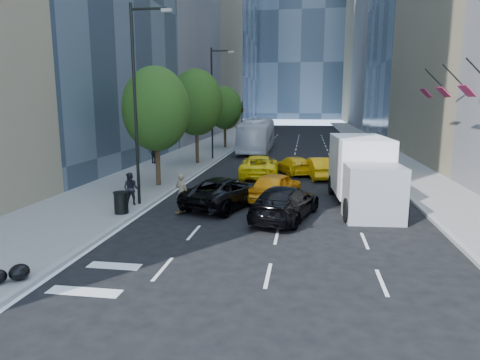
% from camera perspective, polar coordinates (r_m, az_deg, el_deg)
% --- Properties ---
extents(ground, '(160.00, 160.00, 0.00)m').
position_cam_1_polar(ground, '(17.83, 1.67, -7.40)').
color(ground, black).
rests_on(ground, ground).
extents(sidewalk_left, '(6.00, 120.00, 0.15)m').
position_cam_1_polar(sidewalk_left, '(48.43, -4.53, 4.11)').
color(sidewalk_left, slate).
rests_on(sidewalk_left, ground).
extents(sidewalk_right, '(4.00, 120.00, 0.15)m').
position_cam_1_polar(sidewalk_right, '(47.81, 18.27, 3.53)').
color(sidewalk_right, slate).
rests_on(sidewalk_right, ground).
extents(tower_right_far, '(20.00, 24.00, 50.00)m').
position_cam_1_polar(tower_right_far, '(118.17, 19.49, 19.50)').
color(tower_right_far, '#82755A').
rests_on(tower_right_far, ground).
extents(lamp_near, '(2.13, 0.22, 10.00)m').
position_cam_1_polar(lamp_near, '(22.46, -13.45, 11.09)').
color(lamp_near, black).
rests_on(lamp_near, sidewalk_left).
extents(lamp_far, '(2.13, 0.22, 10.00)m').
position_cam_1_polar(lamp_far, '(39.73, -3.51, 11.01)').
color(lamp_far, black).
rests_on(lamp_far, sidewalk_left).
extents(tree_near, '(4.20, 4.20, 7.46)m').
position_cam_1_polar(tree_near, '(27.45, -11.14, 9.27)').
color(tree_near, '#311C13').
rests_on(tree_near, sidewalk_left).
extents(tree_mid, '(4.50, 4.50, 7.99)m').
position_cam_1_polar(tree_mid, '(37.01, -5.85, 10.24)').
color(tree_mid, '#311C13').
rests_on(tree_mid, sidewalk_left).
extents(tree_far, '(3.90, 3.90, 6.92)m').
position_cam_1_polar(tree_far, '(49.71, -2.03, 9.56)').
color(tree_far, '#311C13').
rests_on(tree_far, sidewalk_left).
extents(traffic_signal, '(2.48, 0.53, 5.20)m').
position_cam_1_polar(traffic_signal, '(57.47, 0.28, 9.31)').
color(traffic_signal, black).
rests_on(traffic_signal, sidewalk_left).
extents(facade_flags, '(1.85, 13.30, 2.05)m').
position_cam_1_polar(facade_flags, '(28.18, 26.98, 10.84)').
color(facade_flags, black).
rests_on(facade_flags, ground).
extents(skateboarder, '(0.79, 0.65, 1.88)m').
position_cam_1_polar(skateboarder, '(21.20, -7.77, -1.95)').
color(skateboarder, brown).
rests_on(skateboarder, ground).
extents(black_sedan_lincoln, '(4.40, 6.18, 1.56)m').
position_cam_1_polar(black_sedan_lincoln, '(22.44, -1.90, -1.57)').
color(black_sedan_lincoln, black).
rests_on(black_sedan_lincoln, ground).
extents(black_sedan_mercedes, '(3.55, 5.80, 1.57)m').
position_cam_1_polar(black_sedan_mercedes, '(20.15, 6.04, -3.02)').
color(black_sedan_mercedes, black).
rests_on(black_sedan_mercedes, ground).
extents(taxi_a, '(3.10, 5.01, 1.59)m').
position_cam_1_polar(taxi_a, '(23.85, 4.81, -0.84)').
color(taxi_a, orange).
rests_on(taxi_a, ground).
extents(taxi_b, '(2.50, 4.79, 1.50)m').
position_cam_1_polar(taxi_b, '(31.21, 10.48, 1.65)').
color(taxi_b, '#F4AB0C').
rests_on(taxi_b, ground).
extents(taxi_c, '(3.03, 5.90, 1.59)m').
position_cam_1_polar(taxi_c, '(31.06, 2.56, 1.85)').
color(taxi_c, yellow).
rests_on(taxi_c, ground).
extents(taxi_d, '(3.53, 4.87, 1.31)m').
position_cam_1_polar(taxi_d, '(32.70, 7.13, 1.97)').
color(taxi_d, yellow).
rests_on(taxi_d, ground).
extents(city_bus, '(3.09, 12.55, 3.49)m').
position_cam_1_polar(city_bus, '(46.94, 2.29, 5.98)').
color(city_bus, white).
rests_on(city_bus, ground).
extents(box_truck, '(3.18, 7.62, 3.57)m').
position_cam_1_polar(box_truck, '(23.27, 16.04, 1.04)').
color(box_truck, white).
rests_on(box_truck, ground).
extents(pedestrian_a, '(0.84, 0.67, 1.70)m').
position_cam_1_polar(pedestrian_a, '(22.78, -14.36, -1.16)').
color(pedestrian_a, black).
rests_on(pedestrian_a, sidewalk_left).
extents(pedestrian_b, '(1.21, 0.93, 1.92)m').
position_cam_1_polar(pedestrian_b, '(37.37, -11.40, 3.62)').
color(pedestrian_b, black).
rests_on(pedestrian_b, sidewalk_left).
extents(trash_can, '(0.67, 0.67, 1.00)m').
position_cam_1_polar(trash_can, '(21.29, -15.56, -2.99)').
color(trash_can, black).
rests_on(trash_can, sidewalk_left).
extents(garbage_bags, '(1.00, 0.96, 0.49)m').
position_cam_1_polar(garbage_bags, '(14.79, -28.25, -10.99)').
color(garbage_bags, black).
rests_on(garbage_bags, sidewalk_left).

